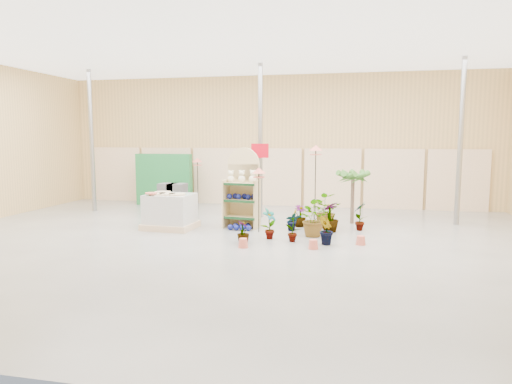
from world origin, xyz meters
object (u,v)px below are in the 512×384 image
at_px(pallet_stack, 170,211).
at_px(potted_plant_2, 311,219).
at_px(display_shelf, 243,191).
at_px(bird_table_front, 259,173).

distance_m(pallet_stack, potted_plant_2, 3.70).
distance_m(display_shelf, pallet_stack, 1.98).
height_order(bird_table_front, potted_plant_2, bird_table_front).
bearing_deg(bird_table_front, display_shelf, 132.26).
xyz_separation_m(display_shelf, potted_plant_2, (1.90, -0.81, -0.54)).
relative_size(display_shelf, bird_table_front, 1.29).
relative_size(pallet_stack, potted_plant_2, 1.57).
bearing_deg(pallet_stack, display_shelf, 22.97).
relative_size(pallet_stack, bird_table_front, 0.82).
bearing_deg(bird_table_front, potted_plant_2, -7.70).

